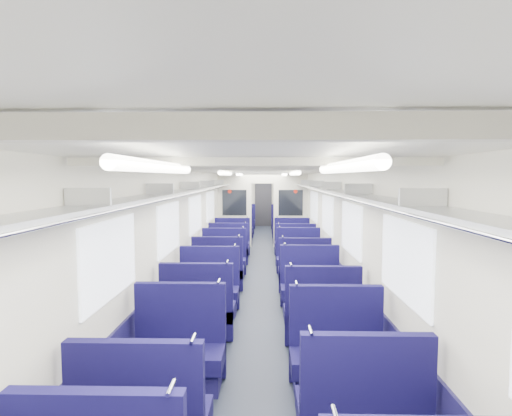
{
  "coord_description": "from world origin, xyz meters",
  "views": [
    {
      "loc": [
        0.08,
        -8.9,
        2.2
      ],
      "look_at": [
        -0.19,
        2.86,
        1.28
      ],
      "focal_mm": 28.03,
      "sensor_mm": 36.0,
      "label": 1
    }
  ],
  "objects_px": {
    "seat_25": "(284,225)",
    "seat_26": "(243,222)",
    "seat_24": "(241,225)",
    "bulkhead": "(263,208)",
    "seat_27": "(283,222)",
    "seat_14": "(224,262)",
    "seat_19": "(292,244)",
    "seat_17": "(295,252)",
    "seat_23": "(286,230)",
    "seat_7": "(337,358)",
    "seat_10": "(209,292)",
    "seat_16": "(229,251)",
    "seat_8": "(198,313)",
    "seat_20": "(237,234)",
    "seat_11": "(310,290)",
    "seat_12": "(218,273)",
    "seat_13": "(304,274)",
    "end_door": "(263,204)",
    "seat_18": "(232,245)",
    "seat_22": "(240,229)",
    "seat_6": "(179,354)",
    "seat_21": "(288,233)",
    "seat_9": "(321,318)"
  },
  "relations": [
    {
      "from": "seat_25",
      "to": "seat_26",
      "type": "distance_m",
      "value": 2.1
    },
    {
      "from": "seat_24",
      "to": "seat_25",
      "type": "xyz_separation_m",
      "value": [
        1.66,
        0.06,
        0.0
      ]
    },
    {
      "from": "bulkhead",
      "to": "seat_27",
      "type": "distance_m",
      "value": 4.25
    },
    {
      "from": "seat_14",
      "to": "seat_19",
      "type": "relative_size",
      "value": 1.0
    },
    {
      "from": "seat_17",
      "to": "seat_24",
      "type": "xyz_separation_m",
      "value": [
        -1.66,
        5.43,
        0.0
      ]
    },
    {
      "from": "bulkhead",
      "to": "seat_17",
      "type": "bearing_deg",
      "value": -72.5
    },
    {
      "from": "seat_19",
      "to": "seat_27",
      "type": "distance_m",
      "value": 5.58
    },
    {
      "from": "seat_23",
      "to": "seat_26",
      "type": "height_order",
      "value": "same"
    },
    {
      "from": "seat_7",
      "to": "seat_17",
      "type": "relative_size",
      "value": 1.0
    },
    {
      "from": "seat_24",
      "to": "seat_10",
      "type": "bearing_deg",
      "value": -90.0
    },
    {
      "from": "seat_16",
      "to": "seat_19",
      "type": "xyz_separation_m",
      "value": [
        1.66,
        1.01,
        0.0
      ]
    },
    {
      "from": "seat_8",
      "to": "seat_10",
      "type": "bearing_deg",
      "value": 90.0
    },
    {
      "from": "seat_20",
      "to": "seat_23",
      "type": "relative_size",
      "value": 1.0
    },
    {
      "from": "seat_7",
      "to": "seat_11",
      "type": "relative_size",
      "value": 1.0
    },
    {
      "from": "seat_12",
      "to": "seat_20",
      "type": "height_order",
      "value": "same"
    },
    {
      "from": "seat_13",
      "to": "seat_17",
      "type": "relative_size",
      "value": 1.0
    },
    {
      "from": "seat_19",
      "to": "seat_23",
      "type": "height_order",
      "value": "same"
    },
    {
      "from": "seat_14",
      "to": "end_door",
      "type": "bearing_deg",
      "value": 84.83
    },
    {
      "from": "seat_11",
      "to": "seat_18",
      "type": "height_order",
      "value": "same"
    },
    {
      "from": "seat_18",
      "to": "seat_24",
      "type": "relative_size",
      "value": 1.0
    },
    {
      "from": "end_door",
      "to": "seat_26",
      "type": "distance_m",
      "value": 1.64
    },
    {
      "from": "bulkhead",
      "to": "seat_27",
      "type": "height_order",
      "value": "bulkhead"
    },
    {
      "from": "seat_22",
      "to": "seat_27",
      "type": "height_order",
      "value": "same"
    },
    {
      "from": "seat_6",
      "to": "seat_14",
      "type": "relative_size",
      "value": 1.0
    },
    {
      "from": "seat_27",
      "to": "seat_23",
      "type": "bearing_deg",
      "value": -90.0
    },
    {
      "from": "seat_13",
      "to": "seat_17",
      "type": "bearing_deg",
      "value": 90.0
    },
    {
      "from": "seat_25",
      "to": "seat_22",
      "type": "bearing_deg",
      "value": -143.86
    },
    {
      "from": "seat_10",
      "to": "seat_22",
      "type": "distance_m",
      "value": 7.76
    },
    {
      "from": "seat_16",
      "to": "seat_20",
      "type": "height_order",
      "value": "same"
    },
    {
      "from": "seat_17",
      "to": "seat_19",
      "type": "bearing_deg",
      "value": 90.0
    },
    {
      "from": "seat_11",
      "to": "seat_20",
      "type": "relative_size",
      "value": 1.0
    },
    {
      "from": "bulkhead",
      "to": "seat_8",
      "type": "height_order",
      "value": "bulkhead"
    },
    {
      "from": "end_door",
      "to": "seat_23",
      "type": "height_order",
      "value": "end_door"
    },
    {
      "from": "seat_12",
      "to": "seat_14",
      "type": "xyz_separation_m",
      "value": [
        0.0,
        1.02,
        0.0
      ]
    },
    {
      "from": "seat_21",
      "to": "seat_23",
      "type": "relative_size",
      "value": 1.0
    },
    {
      "from": "seat_13",
      "to": "seat_26",
      "type": "height_order",
      "value": "same"
    },
    {
      "from": "seat_6",
      "to": "seat_7",
      "type": "relative_size",
      "value": 1.0
    },
    {
      "from": "seat_8",
      "to": "seat_25",
      "type": "xyz_separation_m",
      "value": [
        1.66,
        10.0,
        0.0
      ]
    },
    {
      "from": "bulkhead",
      "to": "seat_11",
      "type": "bearing_deg",
      "value": -82.08
    },
    {
      "from": "seat_18",
      "to": "seat_8",
      "type": "bearing_deg",
      "value": -90.0
    },
    {
      "from": "seat_22",
      "to": "seat_25",
      "type": "relative_size",
      "value": 1.0
    },
    {
      "from": "bulkhead",
      "to": "seat_14",
      "type": "distance_m",
      "value": 3.98
    },
    {
      "from": "seat_14",
      "to": "seat_12",
      "type": "bearing_deg",
      "value": -90.0
    },
    {
      "from": "seat_22",
      "to": "seat_18",
      "type": "bearing_deg",
      "value": -90.0
    },
    {
      "from": "seat_9",
      "to": "seat_14",
      "type": "bearing_deg",
      "value": 115.45
    },
    {
      "from": "seat_10",
      "to": "seat_18",
      "type": "bearing_deg",
      "value": 90.0
    },
    {
      "from": "seat_11",
      "to": "seat_13",
      "type": "bearing_deg",
      "value": 90.0
    },
    {
      "from": "seat_16",
      "to": "seat_6",
      "type": "bearing_deg",
      "value": -90.0
    },
    {
      "from": "seat_9",
      "to": "seat_17",
      "type": "height_order",
      "value": "same"
    },
    {
      "from": "seat_9",
      "to": "seat_16",
      "type": "bearing_deg",
      "value": 109.27
    }
  ]
}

